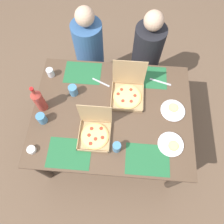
{
  "coord_description": "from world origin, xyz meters",
  "views": [
    {
      "loc": [
        0.06,
        -0.81,
        2.46
      ],
      "look_at": [
        0.0,
        0.0,
        0.74
      ],
      "focal_mm": 33.74,
      "sensor_mm": 36.0,
      "label": 1
    }
  ],
  "objects_px": {
    "cup_spare": "(73,90)",
    "diner_right_seat": "(145,59)",
    "cup_clear_left": "(117,147)",
    "pizza_box_corner_left": "(95,131)",
    "cup_clear_right": "(42,118)",
    "soda_bottle": "(39,100)",
    "cup_dark": "(50,73)",
    "diner_left_seat": "(90,55)",
    "condiment_bowl": "(32,150)",
    "plate_far_right": "(171,144)",
    "pizza_box_center": "(128,91)",
    "plate_middle": "(173,110)"
  },
  "relations": [
    {
      "from": "cup_clear_left",
      "to": "pizza_box_corner_left",
      "type": "bearing_deg",
      "value": 147.45
    },
    {
      "from": "cup_dark",
      "to": "condiment_bowl",
      "type": "relative_size",
      "value": 1.23
    },
    {
      "from": "pizza_box_corner_left",
      "to": "cup_clear_right",
      "type": "relative_size",
      "value": 3.0
    },
    {
      "from": "pizza_box_corner_left",
      "to": "plate_far_right",
      "type": "bearing_deg",
      "value": -4.62
    },
    {
      "from": "plate_far_right",
      "to": "soda_bottle",
      "type": "bearing_deg",
      "value": 166.88
    },
    {
      "from": "pizza_box_center",
      "to": "diner_left_seat",
      "type": "bearing_deg",
      "value": 126.17
    },
    {
      "from": "cup_spare",
      "to": "condiment_bowl",
      "type": "distance_m",
      "value": 0.63
    },
    {
      "from": "plate_far_right",
      "to": "diner_right_seat",
      "type": "bearing_deg",
      "value": 100.12
    },
    {
      "from": "pizza_box_center",
      "to": "pizza_box_corner_left",
      "type": "distance_m",
      "value": 0.48
    },
    {
      "from": "pizza_box_corner_left",
      "to": "plate_middle",
      "type": "relative_size",
      "value": 1.41
    },
    {
      "from": "pizza_box_center",
      "to": "soda_bottle",
      "type": "bearing_deg",
      "value": -165.53
    },
    {
      "from": "cup_dark",
      "to": "cup_spare",
      "type": "distance_m",
      "value": 0.31
    },
    {
      "from": "cup_dark",
      "to": "cup_spare",
      "type": "relative_size",
      "value": 0.83
    },
    {
      "from": "diner_left_seat",
      "to": "cup_dark",
      "type": "bearing_deg",
      "value": -123.26
    },
    {
      "from": "soda_bottle",
      "to": "cup_dark",
      "type": "xyz_separation_m",
      "value": [
        0.0,
        0.35,
        -0.09
      ]
    },
    {
      "from": "pizza_box_corner_left",
      "to": "soda_bottle",
      "type": "height_order",
      "value": "soda_bottle"
    },
    {
      "from": "condiment_bowl",
      "to": "diner_left_seat",
      "type": "bearing_deg",
      "value": 75.73
    },
    {
      "from": "cup_clear_left",
      "to": "diner_right_seat",
      "type": "bearing_deg",
      "value": 77.4
    },
    {
      "from": "pizza_box_corner_left",
      "to": "diner_right_seat",
      "type": "relative_size",
      "value": 0.27
    },
    {
      "from": "soda_bottle",
      "to": "cup_dark",
      "type": "height_order",
      "value": "soda_bottle"
    },
    {
      "from": "cup_dark",
      "to": "condiment_bowl",
      "type": "height_order",
      "value": "cup_dark"
    },
    {
      "from": "cup_dark",
      "to": "cup_clear_left",
      "type": "height_order",
      "value": "cup_clear_left"
    },
    {
      "from": "pizza_box_corner_left",
      "to": "cup_spare",
      "type": "relative_size",
      "value": 2.92
    },
    {
      "from": "cup_clear_right",
      "to": "diner_right_seat",
      "type": "height_order",
      "value": "diner_right_seat"
    },
    {
      "from": "pizza_box_corner_left",
      "to": "soda_bottle",
      "type": "relative_size",
      "value": 0.95
    },
    {
      "from": "pizza_box_center",
      "to": "plate_middle",
      "type": "xyz_separation_m",
      "value": [
        0.42,
        -0.14,
        -0.04
      ]
    },
    {
      "from": "pizza_box_corner_left",
      "to": "condiment_bowl",
      "type": "distance_m",
      "value": 0.54
    },
    {
      "from": "plate_far_right",
      "to": "cup_clear_left",
      "type": "relative_size",
      "value": 2.03
    },
    {
      "from": "cup_dark",
      "to": "pizza_box_center",
      "type": "bearing_deg",
      "value": -11.62
    },
    {
      "from": "condiment_bowl",
      "to": "diner_right_seat",
      "type": "xyz_separation_m",
      "value": [
        0.96,
        1.22,
        -0.24
      ]
    },
    {
      "from": "cup_clear_left",
      "to": "diner_left_seat",
      "type": "relative_size",
      "value": 0.09
    },
    {
      "from": "diner_left_seat",
      "to": "cup_clear_right",
      "type": "bearing_deg",
      "value": -106.25
    },
    {
      "from": "cup_spare",
      "to": "diner_right_seat",
      "type": "xyz_separation_m",
      "value": [
        0.7,
        0.65,
        -0.28
      ]
    },
    {
      "from": "plate_far_right",
      "to": "cup_spare",
      "type": "xyz_separation_m",
      "value": [
        -0.89,
        0.43,
        0.04
      ]
    },
    {
      "from": "pizza_box_center",
      "to": "cup_clear_right",
      "type": "height_order",
      "value": "pizza_box_center"
    },
    {
      "from": "pizza_box_corner_left",
      "to": "diner_right_seat",
      "type": "bearing_deg",
      "value": 66.29
    },
    {
      "from": "pizza_box_center",
      "to": "diner_left_seat",
      "type": "xyz_separation_m",
      "value": [
        -0.45,
        0.62,
        -0.27
      ]
    },
    {
      "from": "condiment_bowl",
      "to": "cup_dark",
      "type": "bearing_deg",
      "value": 89.46
    },
    {
      "from": "pizza_box_center",
      "to": "plate_far_right",
      "type": "relative_size",
      "value": 1.53
    },
    {
      "from": "diner_left_seat",
      "to": "cup_spare",
      "type": "bearing_deg",
      "value": -94.36
    },
    {
      "from": "cup_spare",
      "to": "condiment_bowl",
      "type": "bearing_deg",
      "value": -114.51
    },
    {
      "from": "cup_clear_left",
      "to": "diner_right_seat",
      "type": "relative_size",
      "value": 0.09
    },
    {
      "from": "plate_far_right",
      "to": "diner_left_seat",
      "type": "bearing_deg",
      "value": 127.83
    },
    {
      "from": "plate_far_right",
      "to": "cup_clear_right",
      "type": "relative_size",
      "value": 2.12
    },
    {
      "from": "plate_far_right",
      "to": "cup_clear_left",
      "type": "distance_m",
      "value": 0.46
    },
    {
      "from": "cup_clear_left",
      "to": "cup_clear_right",
      "type": "bearing_deg",
      "value": 163.01
    },
    {
      "from": "pizza_box_corner_left",
      "to": "soda_bottle",
      "type": "bearing_deg",
      "value": 156.79
    },
    {
      "from": "cup_clear_left",
      "to": "diner_right_seat",
      "type": "xyz_separation_m",
      "value": [
        0.26,
        1.15,
        -0.28
      ]
    },
    {
      "from": "plate_far_right",
      "to": "pizza_box_center",
      "type": "bearing_deg",
      "value": 129.95
    },
    {
      "from": "cup_clear_left",
      "to": "diner_right_seat",
      "type": "distance_m",
      "value": 1.21
    }
  ]
}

